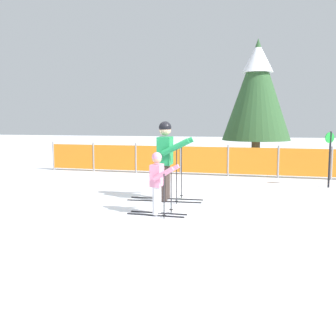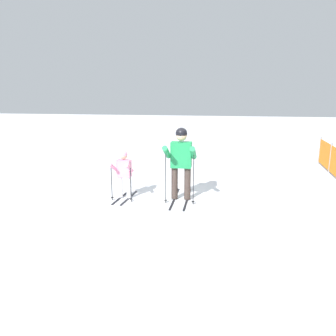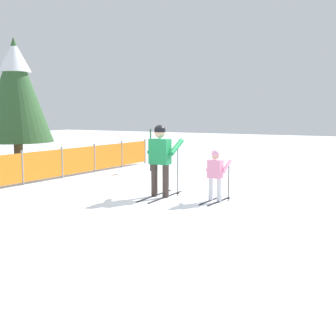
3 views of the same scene
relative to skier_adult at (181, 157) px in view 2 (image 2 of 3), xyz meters
The scene contains 3 objects.
ground_plane 1.06m from the skier_adult, behind, with size 60.00×60.00×0.00m, color white.
skier_adult is the anchor object (origin of this frame).
skier_child 1.43m from the skier_adult, 84.45° to the right, with size 1.13×0.56×1.19m.
Camera 2 is at (7.67, 0.99, 2.54)m, focal length 35.00 mm.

